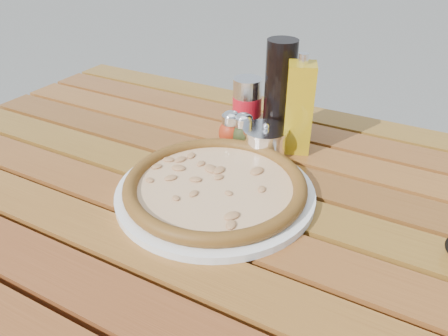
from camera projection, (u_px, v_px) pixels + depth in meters
The scene contains 9 objects.
table at pixel (219, 218), 0.86m from camera, with size 1.40×0.90×0.75m.
plate at pixel (215, 192), 0.79m from camera, with size 0.36×0.36×0.01m, color white.
pizza at pixel (215, 185), 0.78m from camera, with size 0.45×0.45×0.03m.
pepper_shaker at pixel (231, 129), 0.94m from camera, with size 0.06×0.06×0.08m.
oregano_shaker at pixel (243, 132), 0.93m from camera, with size 0.06×0.06×0.08m.
dark_bottle at pixel (280, 91), 0.94m from camera, with size 0.07×0.07×0.22m, color black.
soda_can at pixel (247, 104), 1.01m from camera, with size 0.08×0.08×0.12m.
olive_oil_cruet at pixel (299, 108), 0.90m from camera, with size 0.07×0.07×0.21m.
parmesan_tin at pixel (265, 141), 0.91m from camera, with size 0.11×0.11×0.07m.
Camera 1 is at (0.34, -0.59, 1.21)m, focal length 35.00 mm.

